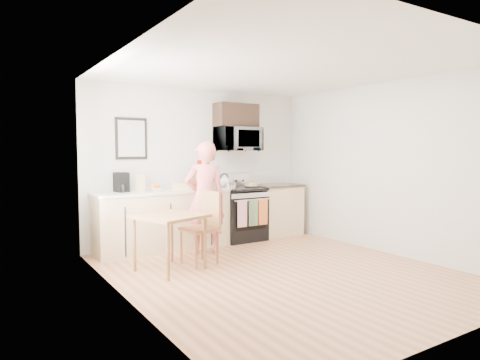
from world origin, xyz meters
TOP-DOWN VIEW (x-y plane):
  - floor at (0.00, 0.00)m, footprint 4.60×4.60m
  - back_wall at (0.00, 2.30)m, footprint 4.00×0.04m
  - front_wall at (0.00, -2.30)m, footprint 4.00×0.04m
  - left_wall at (-2.00, 0.00)m, footprint 0.04×4.60m
  - right_wall at (2.00, 0.00)m, footprint 0.04×4.60m
  - ceiling at (0.00, 0.00)m, footprint 4.00×4.60m
  - window at (-1.96, 0.80)m, footprint 0.06×1.40m
  - cabinet_left at (-0.80, 2.00)m, footprint 2.10×0.60m
  - countertop_left at (-0.80, 2.00)m, footprint 2.14×0.64m
  - cabinet_right at (1.43, 2.00)m, footprint 0.84×0.60m
  - countertop_right at (1.43, 2.00)m, footprint 0.88×0.64m
  - range at (0.63, 1.98)m, footprint 0.76×0.70m
  - microwave at (0.63, 2.08)m, footprint 0.76×0.51m
  - upper_cabinet at (0.63, 2.12)m, footprint 0.76×0.35m
  - wall_art at (-1.20, 2.28)m, footprint 0.50×0.04m
  - wall_trivet at (0.05, 2.28)m, footprint 0.20×0.02m
  - person at (-0.36, 1.42)m, footprint 0.71×0.56m
  - dining_table at (-1.17, 0.86)m, footprint 0.86×0.86m
  - chair at (-0.57, 0.95)m, footprint 0.52×0.48m
  - knife_block at (-0.28, 2.08)m, footprint 0.11×0.15m
  - utensil_crock at (-0.14, 2.16)m, footprint 0.13×0.13m
  - fruit_bowl at (-0.89, 2.01)m, footprint 0.24×0.24m
  - milk_carton at (-1.15, 2.01)m, footprint 0.12×0.12m
  - coffee_maker at (-1.42, 2.10)m, footprint 0.21×0.27m
  - bread_bag at (-0.53, 1.86)m, footprint 0.31×0.19m
  - cake at (0.85, 1.95)m, footprint 0.26×0.26m
  - kettle at (0.37, 2.10)m, footprint 0.19×0.19m
  - pot at (0.35, 1.85)m, footprint 0.19×0.32m

SIDE VIEW (x-z plane):
  - floor at x=0.00m, z-range 0.00..0.00m
  - range at x=0.63m, z-range -0.14..1.02m
  - cabinet_left at x=-0.80m, z-range 0.00..0.90m
  - cabinet_right at x=1.43m, z-range 0.00..0.90m
  - chair at x=-0.57m, z-range 0.14..1.15m
  - dining_table at x=-1.17m, z-range 0.28..1.02m
  - person at x=-0.36m, z-range 0.00..1.70m
  - countertop_left at x=-0.80m, z-range 0.90..0.94m
  - countertop_right at x=1.43m, z-range 0.90..0.94m
  - cake at x=0.85m, z-range 0.92..1.01m
  - pot at x=0.35m, z-range 0.93..1.02m
  - fruit_bowl at x=-0.89m, z-range 0.93..1.03m
  - bread_bag at x=-0.53m, z-range 0.94..1.05m
  - kettle at x=0.37m, z-range 0.91..1.15m
  - knife_block at x=-0.28m, z-range 0.94..1.16m
  - milk_carton at x=-1.15m, z-range 0.94..1.21m
  - coffee_maker at x=-1.42m, z-range 0.93..1.23m
  - utensil_crock at x=-0.14m, z-range 0.90..1.30m
  - back_wall at x=0.00m, z-range 0.00..2.60m
  - front_wall at x=0.00m, z-range 0.00..2.60m
  - left_wall at x=-2.00m, z-range 0.00..2.60m
  - right_wall at x=2.00m, z-range 0.00..2.60m
  - wall_trivet at x=0.05m, z-range 1.20..1.40m
  - window at x=-1.96m, z-range 0.80..2.30m
  - wall_art at x=-1.20m, z-range 1.43..2.08m
  - microwave at x=0.63m, z-range 1.55..1.97m
  - upper_cabinet at x=0.63m, z-range 1.98..2.38m
  - ceiling at x=0.00m, z-range 2.58..2.62m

